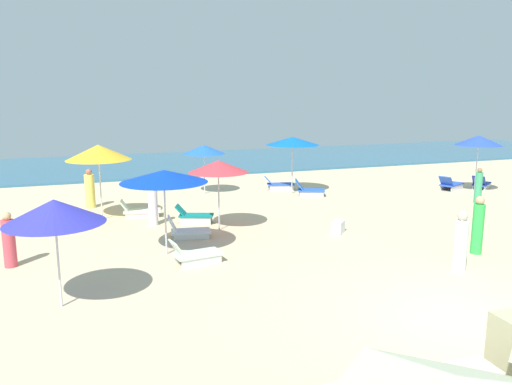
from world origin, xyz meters
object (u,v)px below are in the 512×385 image
Objects in this scene: lounge_chair_3_1 at (481,184)px; beachgoer_5 at (461,243)px; lounge_chair_2_0 at (194,254)px; beachgoer_0 at (478,226)px; beachgoer_2 at (478,187)px; lounge_chair_3_0 at (451,184)px; lounge_chair_6_1 at (194,216)px; umbrella_6 at (218,166)px; umbrella_0 at (54,211)px; umbrella_1 at (98,152)px; lounge_chair_4_0 at (309,190)px; umbrella_2 at (164,176)px; beachgoer_3 at (9,241)px; beachgoer_1 at (90,190)px; lounge_chair_6_0 at (187,230)px; lounge_chair_4_1 at (279,184)px; lounge_chair_1_1 at (68,221)px; umbrella_3 at (479,140)px; umbrella_5 at (204,149)px; umbrella_4 at (293,141)px; lounge_chair_1_0 at (139,211)px; beachgoer_4 at (153,205)px; cooler_box_0 at (338,227)px.

beachgoer_5 is at bearing 100.76° from lounge_chair_3_1.
beachgoer_5 reaches higher than lounge_chair_2_0.
beachgoer_2 is at bearing -96.03° from beachgoer_0.
lounge_chair_3_0 is 13.01m from lounge_chair_6_1.
umbrella_6 is (-12.24, -3.21, 1.91)m from lounge_chair_3_0.
umbrella_1 is (1.25, 7.70, 0.33)m from umbrella_0.
lounge_chair_2_0 is 1.00× the size of lounge_chair_4_0.
lounge_chair_3_0 is (14.36, 5.19, -2.01)m from umbrella_2.
beachgoer_3 reaches higher than lounge_chair_3_0.
beachgoer_0 is at bearing -37.67° from umbrella_1.
beachgoer_5 is at bearing 145.77° from beachgoer_1.
beachgoer_5 is (4.86, -5.94, -1.42)m from umbrella_6.
lounge_chair_4_1 is at bearing -33.40° from lounge_chair_6_0.
umbrella_6 reaches higher than lounge_chair_6_0.
lounge_chair_4_0 is at bearing -72.96° from lounge_chair_1_1.
lounge_chair_4_0 is (-8.58, 1.18, 0.04)m from lounge_chair_3_1.
lounge_chair_1_1 is 0.87× the size of beachgoer_2.
beachgoer_5 is at bearing -50.71° from umbrella_6.
lounge_chair_3_0 is 1.03× the size of beachgoer_1.
lounge_chair_4_0 reaches higher than lounge_chair_2_0.
umbrella_3 is at bearing 89.93° from lounge_chair_3_1.
beachgoer_2 is at bearing -75.57° from beachgoer_5.
beachgoer_3 is (-5.63, -2.87, 0.44)m from lounge_chair_6_1.
beachgoer_3 is (-7.26, -7.90, -1.32)m from umbrella_5.
beachgoer_2 is at bearing 166.03° from beachgoer_3.
umbrella_6 is at bearing 79.29° from lounge_chair_3_0.
beachgoer_3 is at bearing -149.01° from umbrella_4.
lounge_chair_6_1 is at bearing -107.98° from umbrella_5.
beachgoer_0 is (5.34, -11.13, -1.22)m from umbrella_5.
lounge_chair_1_1 is 0.50× the size of umbrella_3.
beachgoer_0 is 1.05× the size of beachgoer_5.
umbrella_2 is at bearing -72.26° from umbrella_1.
lounge_chair_4_0 is 8.06m from lounge_chair_6_0.
umbrella_1 is at bearing -144.07° from umbrella_5.
umbrella_1 is 2.61m from lounge_chair_1_0.
umbrella_1 reaches higher than lounge_chair_4_1.
lounge_chair_6_1 reaches higher than lounge_chair_1_0.
beachgoer_3 is (-4.12, 0.31, -1.57)m from umbrella_2.
lounge_chair_4_1 reaches higher than lounge_chair_1_1.
beachgoer_0 is 13.01m from beachgoer_3.
umbrella_2 reaches higher than lounge_chair_4_0.
umbrella_5 is at bearing 161.95° from umbrella_3.
lounge_chair_2_0 is at bearing -34.30° from beachgoer_4.
lounge_chair_3_1 is at bearing -62.13° from lounge_chair_6_1.
umbrella_0 reaches higher than lounge_chair_2_0.
umbrella_4 is 1.53× the size of beachgoer_0.
cooler_box_0 is at bearing -174.38° from lounge_chair_4_1.
lounge_chair_3_1 is at bearing -169.49° from beachgoer_1.
umbrella_1 is at bearing -170.46° from beachgoer_4.
beachgoer_5 reaches higher than beachgoer_4.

